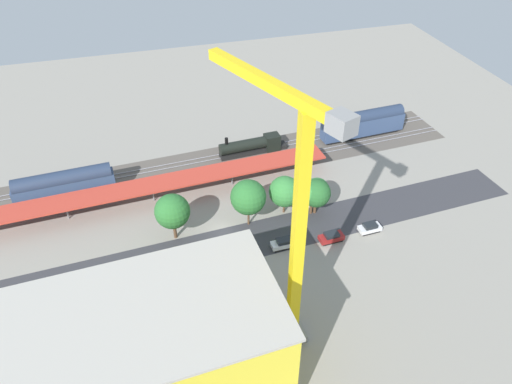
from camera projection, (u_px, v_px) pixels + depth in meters
ground_plane at (223, 232)px, 85.25m from camera, size 177.69×177.69×0.00m
rail_bed at (202, 168)px, 100.80m from camera, size 111.68×20.44×0.01m
street_asphalt at (228, 245)px, 82.50m from camera, size 111.40×15.90×0.01m
track_rails at (202, 167)px, 100.69m from camera, size 110.85×14.02×0.12m
platform_canopy_near at (152, 185)px, 90.02m from camera, size 69.41×9.53×3.84m
locomotive at (254, 146)px, 104.50m from camera, size 15.09×3.38×4.85m
passenger_coach at (363, 123)px, 109.07m from camera, size 19.94×4.30×6.36m
freight_coach_far at (64, 185)px, 90.99m from camera, size 18.59×4.33×6.02m
parked_car_0 at (370, 228)px, 84.97m from camera, size 4.08×2.06×1.60m
parked_car_1 at (331, 237)px, 83.00m from camera, size 4.42×2.13×1.71m
parked_car_2 at (284, 243)px, 81.79m from camera, size 4.51×1.88×1.74m
parked_car_3 at (244, 252)px, 80.26m from camera, size 4.31×1.93×1.70m
construction_building at (139, 359)px, 56.67m from camera, size 34.12×19.32×14.92m
construction_roof_slab at (128, 318)px, 51.99m from camera, size 34.75×19.96×0.40m
tower_crane at (293, 217)px, 56.04m from camera, size 9.65×21.08×36.96m
box_truck_0 at (59, 316)px, 68.85m from camera, size 8.64×3.05×3.24m
box_truck_1 at (210, 282)px, 73.64m from camera, size 9.19×3.20×3.51m
box_truck_2 at (136, 294)px, 71.77m from camera, size 10.44×3.60×3.61m
street_tree_0 at (316, 193)px, 86.69m from camera, size 5.22×5.22×7.14m
street_tree_1 at (285, 191)px, 86.70m from camera, size 5.69×5.69×7.58m
street_tree_2 at (312, 193)px, 86.48m from camera, size 4.31×4.31×6.84m
street_tree_3 at (317, 190)px, 87.35m from camera, size 4.48×4.48×6.82m
street_tree_4 at (248, 197)px, 83.19m from camera, size 6.24×6.24×9.23m
street_tree_5 at (172, 211)px, 80.55m from camera, size 5.99×5.99×8.88m
traffic_light at (297, 197)px, 86.05m from camera, size 0.50×0.36×6.54m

